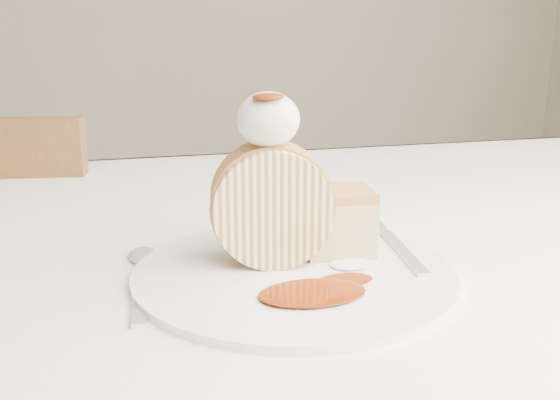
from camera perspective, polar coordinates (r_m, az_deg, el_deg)
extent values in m
cube|color=silver|center=(0.68, 1.52, -4.18)|extent=(1.40, 0.90, 0.04)
cube|color=silver|center=(1.13, -4.96, -2.76)|extent=(1.40, 0.01, 0.28)
cylinder|color=brown|center=(1.41, 22.15, -11.38)|extent=(0.06, 0.06, 0.71)
cube|color=brown|center=(1.30, -23.18, -11.30)|extent=(0.46, 0.46, 0.04)
cylinder|color=brown|center=(1.51, -13.98, -15.85)|extent=(0.03, 0.03, 0.38)
cylinder|color=white|center=(0.54, 1.30, -6.66)|extent=(0.30, 0.30, 0.01)
cylinder|color=#FFE6B1|center=(0.55, -0.78, -0.42)|extent=(0.11, 0.07, 0.10)
cube|color=#CA844C|center=(0.58, 5.24, -2.29)|extent=(0.07, 0.06, 0.05)
ellipsoid|color=white|center=(0.53, -1.09, 7.36)|extent=(0.05, 0.05, 0.05)
ellipsoid|color=#6B1F04|center=(0.51, -1.07, 10.09)|extent=(0.03, 0.02, 0.01)
cube|color=silver|center=(0.59, 11.17, -4.64)|extent=(0.05, 0.17, 0.00)
cube|color=silver|center=(0.52, -12.59, -8.18)|extent=(0.03, 0.16, 0.00)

